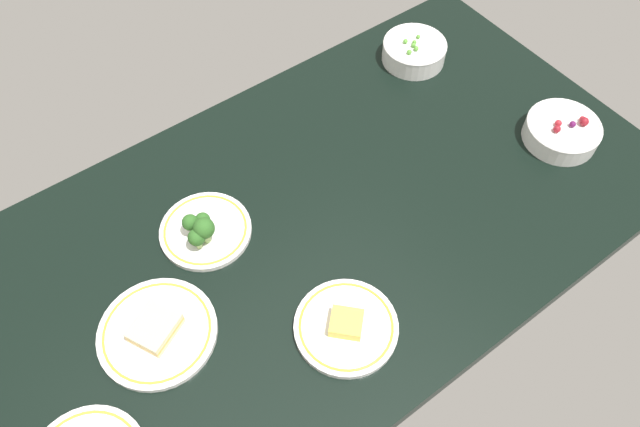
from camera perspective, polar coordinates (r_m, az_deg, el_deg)
The scene contains 6 objects.
dining_table at distance 131.77cm, azimuth 0.00°, elevation -0.98°, with size 155.20×85.81×4.00cm, color black.
bowl_peas at distance 163.77cm, azimuth 8.92°, elevation 15.01°, with size 16.57×16.57×6.37cm.
plate_sandwich at distance 120.40cm, azimuth -15.22°, elevation -10.75°, with size 22.87×22.87×4.46cm.
plate_cheese at distance 117.03cm, azimuth 2.49°, elevation -10.65°, with size 20.19×20.19×3.81cm.
bowl_berries at distance 153.13cm, azimuth 21.99°, elevation 7.28°, with size 17.47×17.47×6.68cm.
plate_broccoli at distance 128.58cm, azimuth -10.96°, elevation -1.52°, with size 19.53×19.53×8.13cm.
Camera 1 is at (42.68, 58.40, 112.14)cm, focal length 33.69 mm.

